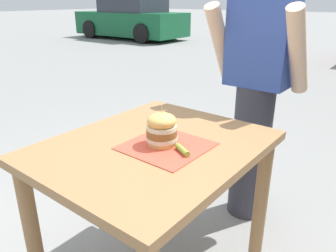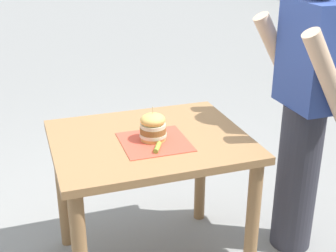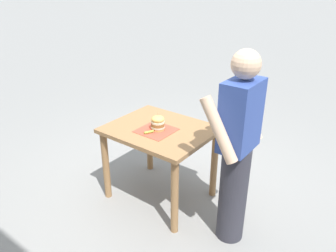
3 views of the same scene
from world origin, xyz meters
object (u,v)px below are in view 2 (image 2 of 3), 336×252
Objects in this scene: sandwich at (153,127)px; pickle_spear at (157,147)px; diner_across_table at (305,108)px; patio_table at (150,163)px.

pickle_spear is (0.12, -0.01, -0.06)m from sandwich.
sandwich reaches higher than pickle_spear.
diner_across_table reaches higher than pickle_spear.
diner_across_table is at bearing 94.86° from pickle_spear.
patio_table is 10.56× the size of pickle_spear.
sandwich is 0.85m from diner_across_table.
pickle_spear is (0.16, -0.01, 0.16)m from patio_table.
pickle_spear is at bearing -85.14° from diner_across_table.
pickle_spear is 0.06× the size of diner_across_table.
patio_table is 0.22m from sandwich.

